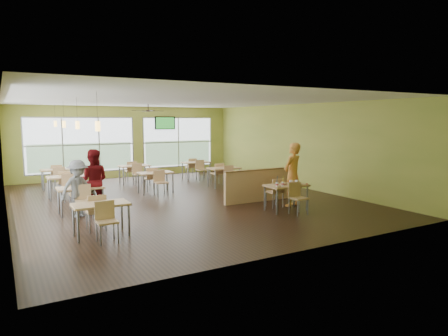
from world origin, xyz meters
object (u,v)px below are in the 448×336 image
at_px(main_table, 286,189).
at_px(food_basket, 294,182).
at_px(half_wall_divider, 257,185).
at_px(man_plaid, 292,175).

xyz_separation_m(main_table, food_basket, (0.36, 0.11, 0.15)).
height_order(main_table, half_wall_divider, half_wall_divider).
bearing_deg(man_plaid, main_table, 16.52).
height_order(main_table, food_basket, main_table).
relative_size(man_plaid, food_basket, 8.49).
height_order(main_table, man_plaid, man_plaid).
xyz_separation_m(man_plaid, food_basket, (-0.19, -0.29, -0.18)).
xyz_separation_m(main_table, man_plaid, (0.54, 0.40, 0.33)).
bearing_deg(half_wall_divider, food_basket, -74.98).
bearing_deg(main_table, half_wall_divider, 90.00).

